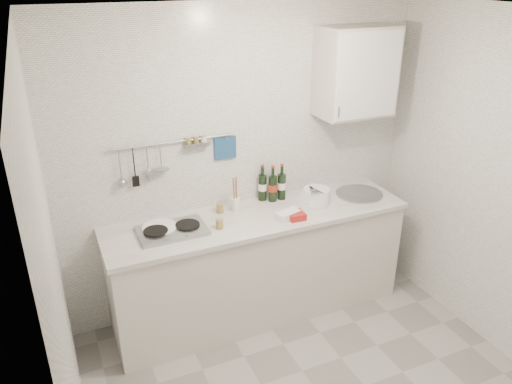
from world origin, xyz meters
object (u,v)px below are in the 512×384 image
(wall_cabinet, at_px, (356,72))
(plate_stack_sink, at_px, (315,196))
(plate_stack_hob, at_px, (159,229))
(wine_bottles, at_px, (272,183))
(utensil_crock, at_px, (236,203))

(wall_cabinet, bearing_deg, plate_stack_sink, -165.53)
(plate_stack_hob, bearing_deg, plate_stack_sink, -1.35)
(wine_bottles, relative_size, utensil_crock, 1.06)
(plate_stack_hob, distance_m, wine_bottles, 1.03)
(plate_stack_sink, height_order, utensil_crock, utensil_crock)
(utensil_crock, bearing_deg, wall_cabinet, -1.39)
(plate_stack_hob, relative_size, utensil_crock, 0.94)
(utensil_crock, bearing_deg, wine_bottles, 10.33)
(plate_stack_hob, distance_m, utensil_crock, 0.66)
(wall_cabinet, relative_size, plate_stack_sink, 2.45)
(utensil_crock, bearing_deg, plate_stack_sink, -10.61)
(plate_stack_hob, relative_size, plate_stack_sink, 0.97)
(plate_stack_hob, height_order, utensil_crock, utensil_crock)
(plate_stack_sink, relative_size, wine_bottles, 0.92)
(wine_bottles, distance_m, utensil_crock, 0.37)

